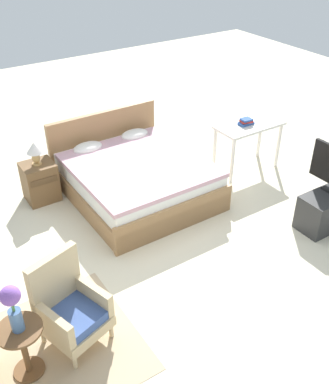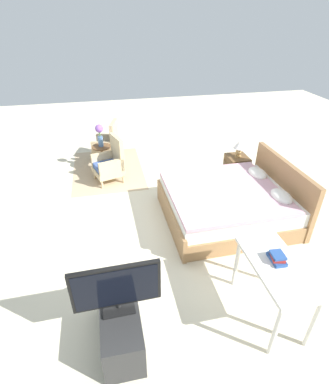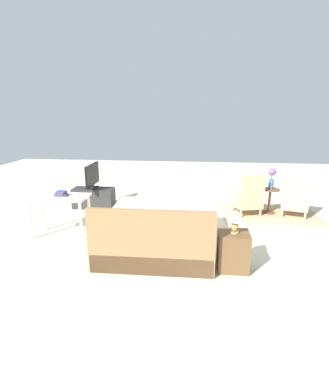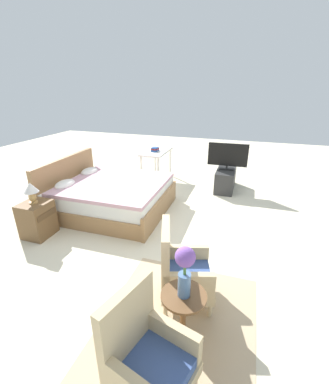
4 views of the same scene
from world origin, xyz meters
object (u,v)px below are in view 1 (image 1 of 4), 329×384
(side_table, at_px, (23,345))
(book_stack, at_px, (246,122))
(bed, at_px, (135,177))
(table_lamp, at_px, (35,150))
(vanity_desk, at_px, (249,131))
(armchair_by_window_right, at_px, (70,308))
(nightstand, at_px, (40,182))
(flower_vase, at_px, (12,304))

(side_table, xyz_separation_m, book_stack, (4.05, 1.75, 0.45))
(bed, relative_size, side_table, 3.60)
(bed, relative_size, book_stack, 8.94)
(table_lamp, relative_size, book_stack, 1.45)
(book_stack, bearing_deg, vanity_desk, -15.49)
(table_lamp, distance_m, book_stack, 3.09)
(armchair_by_window_right, height_order, nightstand, armchair_by_window_right)
(nightstand, xyz_separation_m, book_stack, (2.96, -0.89, 0.53))
(bed, xyz_separation_m, side_table, (-2.26, -2.02, 0.06))
(bed, xyz_separation_m, book_stack, (1.79, -0.26, 0.51))
(side_table, relative_size, table_lamp, 1.72)
(side_table, distance_m, book_stack, 4.44)
(nightstand, relative_size, book_stack, 2.48)
(vanity_desk, bearing_deg, flower_vase, -157.10)
(armchair_by_window_right, bearing_deg, table_lamp, 76.58)
(nightstand, distance_m, vanity_desk, 3.17)
(side_table, xyz_separation_m, nightstand, (1.09, 2.64, -0.07))
(flower_vase, height_order, nightstand, flower_vase)
(nightstand, distance_m, book_stack, 3.13)
(armchair_by_window_right, height_order, flower_vase, flower_vase)
(armchair_by_window_right, height_order, side_table, armchair_by_window_right)
(flower_vase, bearing_deg, bed, 41.67)
(bed, distance_m, armchair_by_window_right, 2.57)
(table_lamp, bearing_deg, book_stack, -16.76)
(side_table, bearing_deg, book_stack, 23.38)
(bed, distance_m, flower_vase, 3.08)
(nightstand, bearing_deg, book_stack, -16.75)
(side_table, height_order, book_stack, book_stack)
(bed, relative_size, armchair_by_window_right, 2.21)
(table_lamp, bearing_deg, armchair_by_window_right, -103.42)
(table_lamp, bearing_deg, vanity_desk, -16.73)
(side_table, distance_m, nightstand, 2.86)
(side_table, xyz_separation_m, vanity_desk, (4.11, 1.74, 0.29))
(nightstand, height_order, table_lamp, table_lamp)
(flower_vase, bearing_deg, armchair_by_window_right, 16.33)
(table_lamp, bearing_deg, nightstand, -90.00)
(armchair_by_window_right, distance_m, book_stack, 3.92)
(side_table, bearing_deg, nightstand, 67.53)
(vanity_desk, bearing_deg, nightstand, 163.28)
(nightstand, height_order, vanity_desk, vanity_desk)
(armchair_by_window_right, relative_size, side_table, 1.63)
(armchair_by_window_right, xyz_separation_m, flower_vase, (-0.50, -0.15, 0.48))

